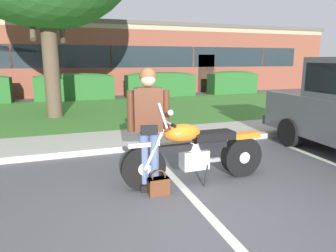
% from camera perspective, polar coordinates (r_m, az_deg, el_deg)
% --- Properties ---
extents(ground_plane, '(140.00, 140.00, 0.00)m').
position_cam_1_polar(ground_plane, '(3.74, 6.50, -16.91)').
color(ground_plane, '#4C4C51').
extents(curb_strip, '(60.00, 0.20, 0.12)m').
position_cam_1_polar(curb_strip, '(6.40, -5.49, -3.83)').
color(curb_strip, '#ADA89E').
rests_on(curb_strip, ground).
extents(concrete_walk, '(60.00, 1.50, 0.08)m').
position_cam_1_polar(concrete_walk, '(7.21, -7.13, -2.22)').
color(concrete_walk, '#ADA89E').
rests_on(concrete_walk, ground).
extents(grass_lawn, '(60.00, 6.84, 0.06)m').
position_cam_1_polar(grass_lawn, '(11.24, -11.72, 2.71)').
color(grass_lawn, '#3D752D').
rests_on(grass_lawn, ground).
extents(stall_stripe_1, '(0.22, 4.40, 0.01)m').
position_cam_1_polar(stall_stripe_1, '(3.94, 6.75, -15.25)').
color(stall_stripe_1, silver).
rests_on(stall_stripe_1, ground).
extents(motorcycle, '(2.24, 0.82, 1.26)m').
position_cam_1_polar(motorcycle, '(4.65, 5.94, -4.44)').
color(motorcycle, black).
rests_on(motorcycle, ground).
extents(rider_person, '(0.56, 0.35, 1.70)m').
position_cam_1_polar(rider_person, '(4.23, -3.60, 0.94)').
color(rider_person, black).
rests_on(rider_person, ground).
extents(handbag, '(0.28, 0.13, 0.36)m').
position_cam_1_polar(handbag, '(4.28, -1.69, -10.79)').
color(handbag, '#562D19').
rests_on(handbag, ground).
extents(hedge_center_left, '(3.39, 0.90, 1.24)m').
position_cam_1_polar(hedge_center_left, '(14.59, -16.75, 7.01)').
color(hedge_center_left, '#235623').
rests_on(hedge_center_left, ground).
extents(hedge_center_right, '(3.39, 0.90, 1.24)m').
position_cam_1_polar(hedge_center_right, '(15.32, -1.41, 7.72)').
color(hedge_center_right, '#235623').
rests_on(hedge_center_right, ground).
extents(hedge_right, '(2.55, 0.90, 1.24)m').
position_cam_1_polar(hedge_right, '(17.00, 11.74, 7.91)').
color(hedge_right, '#235623').
rests_on(hedge_right, ground).
extents(brick_building, '(27.12, 10.51, 3.78)m').
position_cam_1_polar(brick_building, '(21.43, -12.72, 12.00)').
color(brick_building, brown).
rests_on(brick_building, ground).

